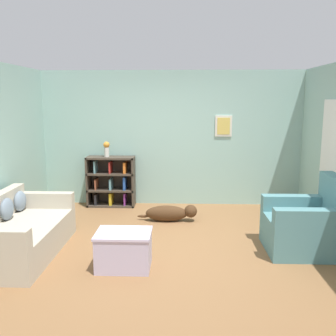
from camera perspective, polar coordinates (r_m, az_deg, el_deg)
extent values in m
plane|color=brown|center=(5.44, -0.16, -11.72)|extent=(14.00, 14.00, 0.00)
cube|color=#93BCB2|center=(7.33, 0.54, 4.52)|extent=(5.60, 0.10, 2.60)
cube|color=silver|center=(7.28, 8.46, 6.35)|extent=(0.32, 0.02, 0.40)
cube|color=#DBBC56|center=(7.27, 8.47, 6.34)|extent=(0.24, 0.01, 0.32)
cube|color=white|center=(6.26, 23.52, 0.12)|extent=(0.02, 0.84, 2.05)
cube|color=#B7AD99|center=(5.45, -21.41, -10.11)|extent=(0.94, 1.82, 0.40)
cube|color=#B7AD99|center=(6.09, -18.52, -4.64)|extent=(0.94, 0.16, 0.24)
ellipsoid|color=slate|center=(5.64, -23.34, -5.77)|extent=(0.14, 0.31, 0.31)
ellipsoid|color=slate|center=(6.02, -21.61, -4.71)|extent=(0.14, 0.30, 0.30)
cube|color=#42382D|center=(7.43, -12.00, -1.99)|extent=(0.04, 0.35, 0.97)
cube|color=#42382D|center=(7.27, -5.27, -2.08)|extent=(0.04, 0.35, 0.97)
cube|color=#42382D|center=(7.50, -8.44, -1.77)|extent=(0.91, 0.02, 0.97)
cube|color=#42382D|center=(7.45, -8.58, -5.55)|extent=(0.91, 0.35, 0.04)
cube|color=#42382D|center=(7.38, -8.64, -3.27)|extent=(0.91, 0.35, 0.04)
cube|color=#42382D|center=(7.31, -8.71, -0.81)|extent=(0.91, 0.35, 0.04)
cube|color=#42382D|center=(7.25, -8.77, 1.56)|extent=(0.91, 0.35, 0.04)
cube|color=black|center=(7.47, -10.81, -4.67)|extent=(0.04, 0.26, 0.23)
cube|color=brown|center=(7.40, -10.84, -2.36)|extent=(0.03, 0.26, 0.20)
cube|color=#60939E|center=(7.33, -10.95, 0.22)|extent=(0.03, 0.26, 0.23)
cube|color=gold|center=(7.41, -8.62, -4.65)|extent=(0.05, 0.26, 0.25)
cube|color=#60939E|center=(7.34, -8.66, -2.37)|extent=(0.04, 0.26, 0.20)
cube|color=#B22823|center=(7.27, -8.74, 0.13)|extent=(0.03, 0.26, 0.21)
cube|color=#7A2D84|center=(7.36, -6.52, -4.68)|extent=(0.03, 0.26, 0.25)
cube|color=#234C9E|center=(7.29, -6.56, -2.25)|extent=(0.05, 0.26, 0.24)
cube|color=orange|center=(7.23, -6.54, 0.09)|extent=(0.05, 0.26, 0.20)
cube|color=slate|center=(5.50, 19.90, -9.48)|extent=(1.00, 0.88, 0.47)
cube|color=slate|center=(5.08, 21.33, -7.09)|extent=(1.00, 0.18, 0.22)
cube|color=slate|center=(5.71, 19.06, -5.04)|extent=(1.00, 0.18, 0.22)
cube|color=#BCB2D1|center=(4.73, -6.74, -12.29)|extent=(0.65, 0.48, 0.46)
cube|color=silver|center=(4.65, -6.80, -9.85)|extent=(0.67, 0.50, 0.03)
ellipsoid|color=#472D19|center=(6.42, -0.22, -6.93)|extent=(0.71, 0.24, 0.27)
sphere|color=#472D19|center=(6.41, 3.48, -6.58)|extent=(0.22, 0.22, 0.22)
ellipsoid|color=#472D19|center=(6.51, -3.82, -7.34)|extent=(0.20, 0.05, 0.05)
cylinder|color=silver|center=(7.25, -9.34, 2.41)|extent=(0.09, 0.09, 0.18)
sphere|color=orange|center=(7.23, -9.37, 3.52)|extent=(0.12, 0.12, 0.12)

